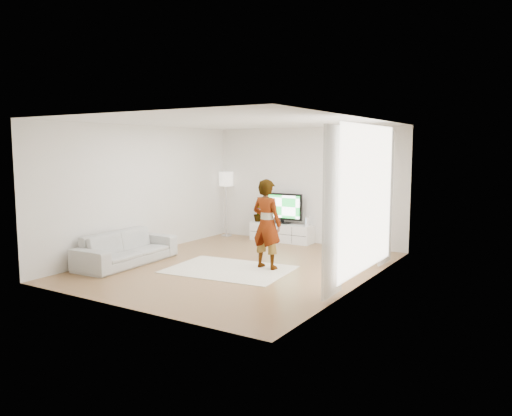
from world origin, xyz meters
The scene contains 17 objects.
floor centered at (0.00, 0.00, 0.00)m, with size 6.00×6.00×0.00m, color #A17248.
ceiling centered at (0.00, 0.00, 2.80)m, with size 6.00×6.00×0.00m, color white.
wall_left centered at (-2.50, 0.00, 1.40)m, with size 0.02×6.00×2.80m, color silver.
wall_right centered at (2.50, 0.00, 1.40)m, with size 0.02×6.00×2.80m, color silver.
wall_back centered at (0.00, 3.00, 1.40)m, with size 5.00×0.02×2.80m, color silver.
wall_front centered at (0.00, -3.00, 1.40)m, with size 5.00×0.02×2.80m, color silver.
window centered at (2.48, 0.30, 1.45)m, with size 0.01×2.60×2.50m, color white.
curtain_near centered at (2.40, -1.00, 1.35)m, with size 0.04×0.70×2.60m, color white.
curtain_far centered at (2.40, 1.60, 1.35)m, with size 0.04×0.70×2.60m, color white.
media_console centered at (-0.56, 2.76, 0.23)m, with size 1.61×0.46×0.45m.
television centered at (-0.56, 2.79, 0.86)m, with size 1.08×0.21×0.75m.
game_console centered at (0.14, 2.76, 0.56)m, with size 0.07×0.17×0.22m.
potted_plant centered at (-1.25, 2.77, 0.66)m, with size 0.24×0.24×0.43m, color #3F7238.
rug centered at (0.00, -0.32, 0.01)m, with size 2.27×1.63×0.01m, color white.
player centered at (0.56, 0.15, 0.87)m, with size 0.63×0.41×1.72m, color #334772.
sofa centered at (-2.03, -0.99, 0.32)m, with size 2.19×0.86×0.64m, color beige.
floor_lamp centered at (-2.20, 2.70, 1.43)m, with size 0.38×0.38×1.69m.
Camera 1 is at (5.35, -7.94, 2.30)m, focal length 35.00 mm.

